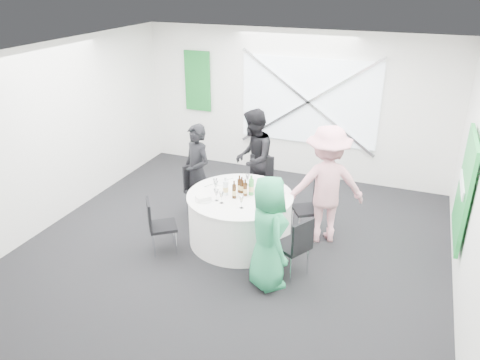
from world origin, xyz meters
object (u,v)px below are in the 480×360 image
(chair_back, at_px, (260,180))
(person_man_back, at_px, (253,159))
(chair_front_right, at_px, (296,243))
(chair_front_left, at_px, (157,222))
(banquet_table, at_px, (240,218))
(chair_back_right, at_px, (311,205))
(chair_back_left, at_px, (197,186))
(person_woman_green, at_px, (268,233))
(green_water_bottle, at_px, (251,187))
(clear_water_bottle, at_px, (226,188))
(person_man_back_left, at_px, (197,171))
(person_woman_pink, at_px, (326,185))

(chair_back, xyz_separation_m, person_man_back, (-0.18, 0.16, 0.30))
(chair_front_right, xyz_separation_m, chair_front_left, (-1.99, -0.15, -0.02))
(banquet_table, xyz_separation_m, chair_back_right, (0.93, 0.61, 0.11))
(chair_back_left, distance_m, chair_back_right, 1.91)
(chair_back_left, height_order, chair_front_right, chair_front_right)
(person_man_back, xyz_separation_m, person_woman_green, (0.95, -2.07, -0.09))
(chair_back_left, bearing_deg, green_water_bottle, -83.63)
(chair_front_right, distance_m, clear_water_bottle, 1.36)
(person_man_back, height_order, person_woman_green, person_man_back)
(person_man_back_left, distance_m, green_water_bottle, 1.18)
(person_man_back, relative_size, clear_water_bottle, 6.11)
(chair_back_right, height_order, clear_water_bottle, clear_water_bottle)
(banquet_table, xyz_separation_m, chair_front_right, (1.01, -0.57, 0.12))
(chair_front_left, height_order, person_man_back, person_man_back)
(chair_front_right, bearing_deg, person_woman_pink, -157.63)
(person_woman_pink, bearing_deg, chair_front_left, 6.08)
(chair_back_right, height_order, chair_front_right, chair_front_right)
(chair_front_left, bearing_deg, chair_front_right, -122.04)
(banquet_table, xyz_separation_m, person_man_back, (-0.23, 1.20, 0.47))
(banquet_table, xyz_separation_m, person_woman_green, (0.72, -0.87, 0.38))
(person_man_back_left, bearing_deg, person_man_back, 72.48)
(banquet_table, bearing_deg, chair_front_left, -143.62)
(banquet_table, xyz_separation_m, green_water_bottle, (0.15, 0.07, 0.50))
(person_man_back_left, xyz_separation_m, clear_water_bottle, (0.74, -0.57, 0.08))
(chair_back_right, bearing_deg, person_man_back_left, -119.99)
(chair_back, height_order, chair_front_right, chair_back)
(person_man_back_left, relative_size, clear_water_bottle, 5.64)
(chair_back_left, bearing_deg, person_woman_pink, -61.81)
(green_water_bottle, bearing_deg, chair_back_left, 157.28)
(chair_back, distance_m, chair_back_left, 1.05)
(chair_back_left, distance_m, chair_front_left, 1.27)
(chair_back_right, xyz_separation_m, chair_front_left, (-1.91, -1.33, -0.00))
(chair_front_left, relative_size, person_man_back_left, 0.53)
(banquet_table, xyz_separation_m, person_man_back_left, (-0.94, 0.51, 0.40))
(person_man_back_left, height_order, person_man_back, person_man_back)
(chair_back_left, xyz_separation_m, person_woman_pink, (2.13, -0.03, 0.40))
(chair_back_right, distance_m, person_man_back, 1.36)
(person_man_back, bearing_deg, person_woman_pink, 52.51)
(chair_front_left, height_order, clear_water_bottle, clear_water_bottle)
(chair_back_left, height_order, chair_front_left, chair_back_left)
(chair_back_left, bearing_deg, person_woman_green, -100.70)
(clear_water_bottle, bearing_deg, person_man_back, 91.42)
(person_man_back, bearing_deg, chair_front_left, -32.16)
(banquet_table, relative_size, chair_back_left, 1.82)
(person_man_back_left, distance_m, clear_water_bottle, 0.94)
(chair_back, xyz_separation_m, green_water_bottle, (0.20, -0.97, 0.33))
(clear_water_bottle, bearing_deg, person_woman_pink, 23.21)
(banquet_table, bearing_deg, chair_back, 93.05)
(chair_back, relative_size, clear_water_bottle, 3.39)
(chair_front_left, bearing_deg, person_woman_pink, -96.27)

